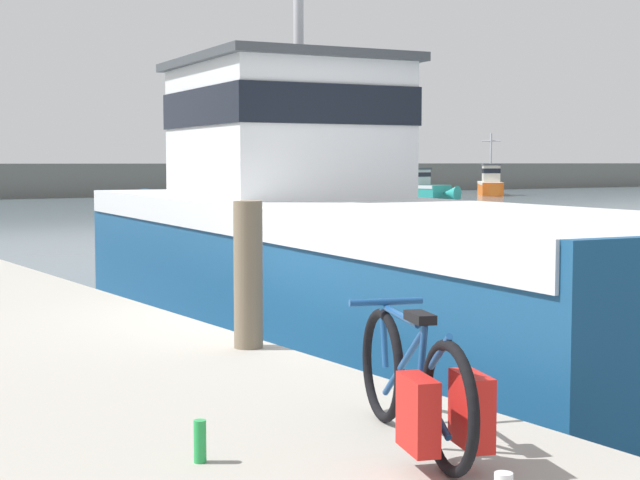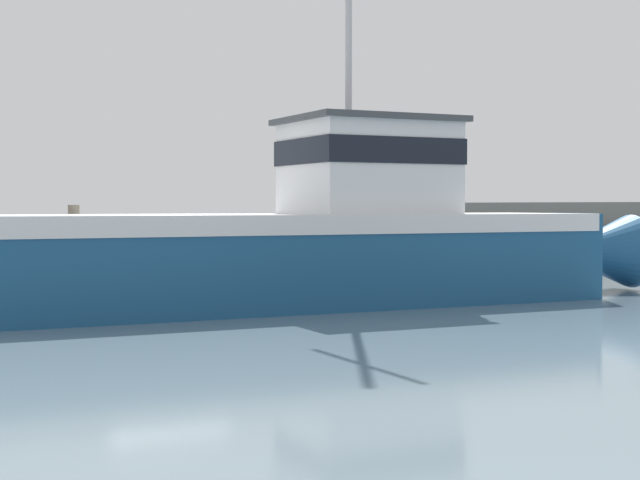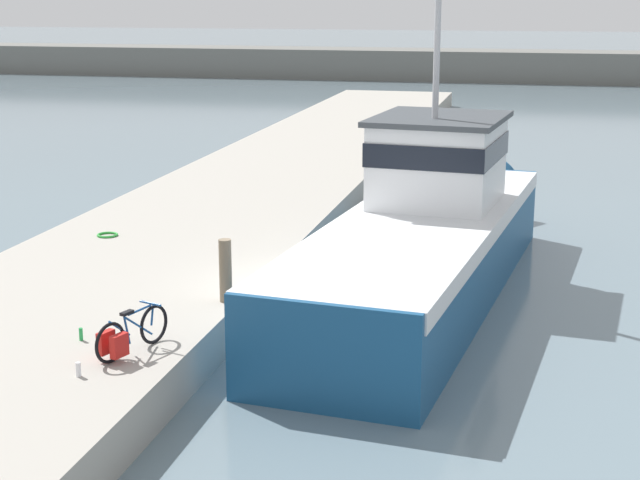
{
  "view_description": "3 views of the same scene",
  "coord_description": "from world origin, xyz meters",
  "px_view_note": "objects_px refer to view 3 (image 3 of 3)",
  "views": [
    {
      "loc": [
        -5.12,
        -8.23,
        2.32
      ],
      "look_at": [
        0.18,
        -0.0,
        1.55
      ],
      "focal_mm": 55.0,
      "sensor_mm": 36.0,
      "label": 1
    },
    {
      "loc": [
        18.62,
        -7.72,
        2.01
      ],
      "look_at": [
        0.42,
        3.72,
        1.24
      ],
      "focal_mm": 55.0,
      "sensor_mm": 36.0,
      "label": 2
    },
    {
      "loc": [
        4.39,
        -18.03,
        6.46
      ],
      "look_at": [
        0.01,
        0.92,
        1.55
      ],
      "focal_mm": 55.0,
      "sensor_mm": 36.0,
      "label": 3
    }
  ],
  "objects_px": {
    "mooring_post": "(225,271)",
    "fishing_boat_main": "(427,231)",
    "water_bottle_by_bike": "(78,369)",
    "bicycle_touring": "(126,336)",
    "water_bottle_on_curb": "(81,334)"
  },
  "relations": [
    {
      "from": "fishing_boat_main",
      "to": "water_bottle_on_curb",
      "type": "bearing_deg",
      "value": -119.74
    },
    {
      "from": "fishing_boat_main",
      "to": "bicycle_touring",
      "type": "xyz_separation_m",
      "value": [
        -3.94,
        -7.29,
        -0.21
      ]
    },
    {
      "from": "fishing_boat_main",
      "to": "water_bottle_by_bike",
      "type": "height_order",
      "value": "fishing_boat_main"
    },
    {
      "from": "fishing_boat_main",
      "to": "water_bottle_by_bike",
      "type": "xyz_separation_m",
      "value": [
        -4.29,
        -8.27,
        -0.43
      ]
    },
    {
      "from": "fishing_boat_main",
      "to": "water_bottle_on_curb",
      "type": "xyz_separation_m",
      "value": [
        -4.98,
        -6.79,
        -0.43
      ]
    },
    {
      "from": "water_bottle_by_bike",
      "to": "bicycle_touring",
      "type": "bearing_deg",
      "value": 70.08
    },
    {
      "from": "fishing_boat_main",
      "to": "bicycle_touring",
      "type": "bearing_deg",
      "value": -111.9
    },
    {
      "from": "fishing_boat_main",
      "to": "bicycle_touring",
      "type": "relative_size",
      "value": 9.37
    },
    {
      "from": "bicycle_touring",
      "to": "fishing_boat_main",
      "type": "bearing_deg",
      "value": 79.94
    },
    {
      "from": "mooring_post",
      "to": "water_bottle_by_bike",
      "type": "relative_size",
      "value": 5.35
    },
    {
      "from": "fishing_boat_main",
      "to": "bicycle_touring",
      "type": "distance_m",
      "value": 8.28
    },
    {
      "from": "water_bottle_on_curb",
      "to": "fishing_boat_main",
      "type": "bearing_deg",
      "value": 53.76
    },
    {
      "from": "mooring_post",
      "to": "fishing_boat_main",
      "type": "bearing_deg",
      "value": 52.0
    },
    {
      "from": "water_bottle_on_curb",
      "to": "bicycle_touring",
      "type": "bearing_deg",
      "value": -25.25
    },
    {
      "from": "bicycle_touring",
      "to": "water_bottle_on_curb",
      "type": "relative_size",
      "value": 7.47
    }
  ]
}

